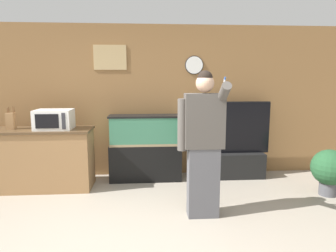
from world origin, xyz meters
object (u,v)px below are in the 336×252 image
at_px(tv_on_stand, 234,155).
at_px(aquarium_on_stand, 145,148).
at_px(counter_island, 36,159).
at_px(person_standing, 203,143).
at_px(microwave, 54,119).
at_px(potted_plant, 330,169).
at_px(knife_block, 11,121).

bearing_deg(tv_on_stand, aquarium_on_stand, -178.38).
bearing_deg(counter_island, aquarium_on_stand, 10.05).
distance_m(counter_island, person_standing, 2.67).
distance_m(microwave, aquarium_on_stand, 1.50).
height_order(counter_island, aquarium_on_stand, aquarium_on_stand).
relative_size(counter_island, potted_plant, 2.55).
bearing_deg(aquarium_on_stand, person_standing, -63.59).
xyz_separation_m(knife_block, person_standing, (2.72, -1.13, -0.13)).
relative_size(aquarium_on_stand, tv_on_stand, 0.91).
distance_m(knife_block, aquarium_on_stand, 2.10).
relative_size(aquarium_on_stand, person_standing, 0.67).
distance_m(counter_island, tv_on_stand, 3.24).
bearing_deg(knife_block, counter_island, -3.93).
distance_m(aquarium_on_stand, tv_on_stand, 1.54).
height_order(counter_island, person_standing, person_standing).
bearing_deg(microwave, knife_block, 175.72).
height_order(person_standing, potted_plant, person_standing).
height_order(knife_block, aquarium_on_stand, knife_block).
distance_m(counter_island, microwave, 0.70).
relative_size(person_standing, potted_plant, 2.63).
bearing_deg(knife_block, microwave, -4.28).
xyz_separation_m(aquarium_on_stand, person_standing, (0.70, -1.41, 0.38)).
relative_size(microwave, potted_plant, 0.79).
bearing_deg(potted_plant, person_standing, -164.96).
distance_m(tv_on_stand, person_standing, 1.76).
height_order(aquarium_on_stand, person_standing, person_standing).
distance_m(counter_island, knife_block, 0.68).
relative_size(knife_block, person_standing, 0.19).
bearing_deg(counter_island, potted_plant, -7.61).
xyz_separation_m(microwave, person_standing, (2.07, -1.09, -0.15)).
bearing_deg(person_standing, tv_on_stand, 60.17).
bearing_deg(counter_island, person_standing, -24.96).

